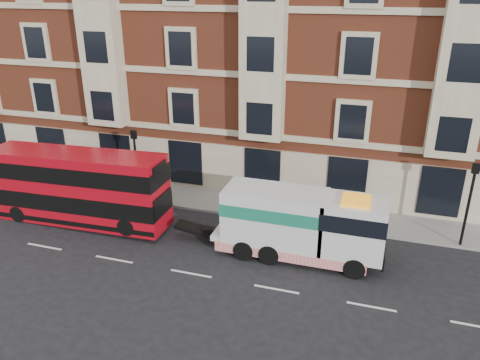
% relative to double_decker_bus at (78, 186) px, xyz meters
% --- Properties ---
extents(ground, '(120.00, 120.00, 0.00)m').
position_rel_double_decker_bus_xyz_m(ground, '(7.75, -2.91, -2.15)').
color(ground, black).
rests_on(ground, ground).
extents(sidewalk, '(90.00, 3.00, 0.15)m').
position_rel_double_decker_bus_xyz_m(sidewalk, '(7.75, 4.59, -2.08)').
color(sidewalk, slate).
rests_on(sidewalk, ground).
extents(victorian_terrace, '(45.00, 12.00, 20.40)m').
position_rel_double_decker_bus_xyz_m(victorian_terrace, '(8.25, 12.09, 7.91)').
color(victorian_terrace, brown).
rests_on(victorian_terrace, ground).
extents(lamp_post_west, '(0.35, 0.15, 4.35)m').
position_rel_double_decker_bus_xyz_m(lamp_post_west, '(1.75, 3.29, 0.53)').
color(lamp_post_west, black).
rests_on(lamp_post_west, sidewalk).
extents(lamp_post_east, '(0.35, 0.15, 4.35)m').
position_rel_double_decker_bus_xyz_m(lamp_post_east, '(19.75, 3.29, 0.53)').
color(lamp_post_east, black).
rests_on(lamp_post_east, sidewalk).
extents(double_decker_bus, '(10.04, 2.30, 4.06)m').
position_rel_double_decker_bus_xyz_m(double_decker_bus, '(0.00, 0.00, 0.00)').
color(double_decker_bus, '#A60915').
rests_on(double_decker_bus, ground).
extents(tow_truck, '(8.03, 2.37, 3.35)m').
position_rel_double_decker_bus_xyz_m(tow_truck, '(12.05, 0.00, -0.38)').
color(tow_truck, silver).
rests_on(tow_truck, ground).
extents(pedestrian, '(0.60, 0.43, 1.53)m').
position_rel_double_decker_bus_xyz_m(pedestrian, '(-0.15, 4.48, -1.23)').
color(pedestrian, black).
rests_on(pedestrian, sidewalk).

